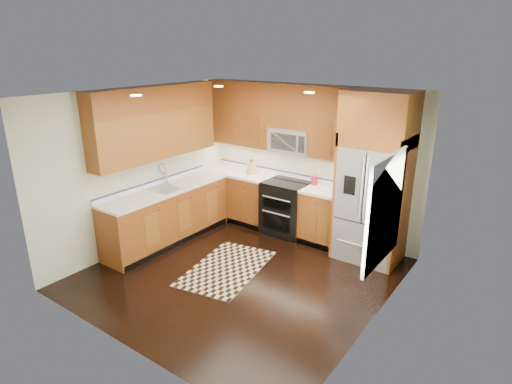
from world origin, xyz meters
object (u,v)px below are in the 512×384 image
Objects in this scene: rug at (227,268)px; utensil_crock at (314,179)px; range at (286,208)px; refrigerator at (374,178)px; knife_block at (251,168)px.

rug is 2.15m from utensil_crock.
refrigerator reaches higher than range.
refrigerator is at bearing -1.40° from range.
rug is (-1.56, -1.62, -1.30)m from refrigerator.
refrigerator reaches higher than rug.
range is 0.75m from utensil_crock.
knife_block is (-0.83, 0.08, 0.58)m from range.
range is 0.60× the size of rug.
knife_block is (-0.81, 1.73, 1.05)m from rug.
refrigerator is 1.64× the size of rug.
knife_block is at bearing -175.77° from utensil_crock.
rug is at bearing -134.02° from refrigerator.
utensil_crock is at bearing 21.36° from range.
utensil_crock is (0.45, 1.83, 1.04)m from rug.
rug is at bearing -90.39° from range.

